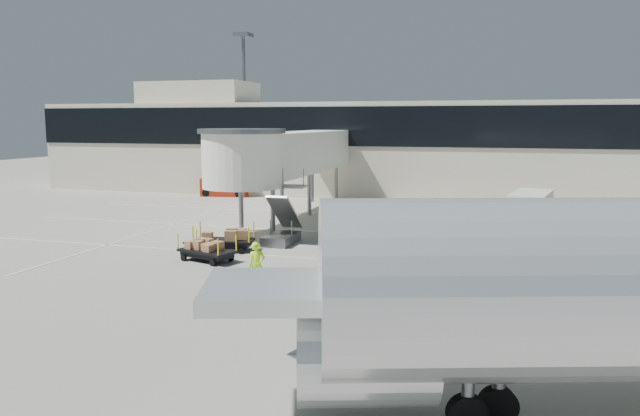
# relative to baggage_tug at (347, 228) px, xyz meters

# --- Properties ---
(ground) EXTENTS (140.00, 140.00, 0.00)m
(ground) POSITION_rel_baggage_tug_xyz_m (-1.52, -7.66, -0.57)
(ground) COLOR #B8B4A5
(ground) RESTS_ON ground
(lane_markings) EXTENTS (40.00, 30.00, 0.02)m
(lane_markings) POSITION_rel_baggage_tug_xyz_m (-2.18, 1.68, -0.56)
(lane_markings) COLOR silver
(lane_markings) RESTS_ON ground
(terminal) EXTENTS (64.00, 12.11, 15.20)m
(terminal) POSITION_rel_baggage_tug_xyz_m (-1.87, 22.28, 3.54)
(terminal) COLOR beige
(terminal) RESTS_ON ground
(jet_bridge) EXTENTS (5.70, 20.40, 6.03)m
(jet_bridge) POSITION_rel_baggage_tug_xyz_m (-5.49, 4.61, 3.71)
(jet_bridge) COLOR white
(jet_bridge) RESTS_ON ground
(baggage_tug) EXTENTS (2.59, 1.99, 1.57)m
(baggage_tug) POSITION_rel_baggage_tug_xyz_m (0.00, 0.00, 0.00)
(baggage_tug) COLOR maroon
(baggage_tug) RESTS_ON ground
(suitcase_cart) EXTENTS (3.70, 2.37, 1.43)m
(suitcase_cart) POSITION_rel_baggage_tug_xyz_m (5.37, -4.30, -0.07)
(suitcase_cart) COLOR black
(suitcase_cart) RESTS_ON ground
(box_cart_near) EXTENTS (3.33, 2.07, 1.28)m
(box_cart_near) POSITION_rel_baggage_tug_xyz_m (-4.76, -7.55, -0.06)
(box_cart_near) COLOR black
(box_cart_near) RESTS_ON ground
(box_cart_far) EXTENTS (3.64, 2.00, 1.39)m
(box_cart_far) POSITION_rel_baggage_tug_xyz_m (-5.05, -5.26, -0.04)
(box_cart_far) COLOR black
(box_cart_far) RESTS_ON ground
(ground_worker) EXTENTS (0.79, 0.71, 1.81)m
(ground_worker) POSITION_rel_baggage_tug_xyz_m (-0.77, -11.20, 0.33)
(ground_worker) COLOR #ABEF19
(ground_worker) RESTS_ON ground
(minivan) EXTENTS (3.05, 5.58, 2.00)m
(minivan) POSITION_rel_baggage_tug_xyz_m (9.97, 8.01, 0.63)
(minivan) COLOR silver
(minivan) RESTS_ON ground
(belt_loader) EXTENTS (4.41, 2.16, 2.05)m
(belt_loader) POSITION_rel_baggage_tug_xyz_m (-14.82, 15.75, 0.21)
(belt_loader) COLOR maroon
(belt_loader) RESTS_ON ground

